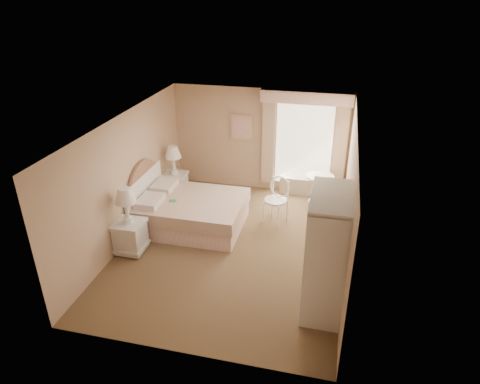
% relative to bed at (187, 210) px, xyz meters
% --- Properties ---
extents(room, '(4.21, 5.51, 2.51)m').
position_rel_bed_xyz_m(room, '(1.12, -0.57, 0.89)').
color(room, brown).
rests_on(room, ground).
extents(window, '(2.05, 0.22, 2.51)m').
position_rel_bed_xyz_m(window, '(2.17, 2.08, 0.98)').
color(window, white).
rests_on(window, room).
extents(framed_art, '(0.52, 0.04, 0.62)m').
position_rel_bed_xyz_m(framed_art, '(0.67, 2.14, 1.19)').
color(framed_art, tan).
rests_on(framed_art, room).
extents(bed, '(2.15, 1.68, 1.49)m').
position_rel_bed_xyz_m(bed, '(0.00, 0.00, 0.00)').
color(bed, '#DE9490').
rests_on(bed, room).
extents(nightstand_near, '(0.55, 0.55, 1.32)m').
position_rel_bed_xyz_m(nightstand_near, '(-0.72, -1.17, 0.14)').
color(nightstand_near, silver).
rests_on(nightstand_near, room).
extents(nightstand_far, '(0.53, 0.53, 1.28)m').
position_rel_bed_xyz_m(nightstand_far, '(-0.72, 1.19, 0.13)').
color(nightstand_far, silver).
rests_on(nightstand_far, room).
extents(round_table, '(0.64, 0.64, 0.67)m').
position_rel_bed_xyz_m(round_table, '(2.63, 1.72, 0.09)').
color(round_table, white).
rests_on(round_table, room).
extents(cafe_chair, '(0.62, 0.62, 1.00)m').
position_rel_bed_xyz_m(cafe_chair, '(1.80, 0.67, 0.22)').
color(cafe_chair, white).
rests_on(cafe_chair, room).
extents(armoire, '(0.59, 1.19, 1.98)m').
position_rel_bed_xyz_m(armoire, '(2.93, -1.85, 0.46)').
color(armoire, silver).
rests_on(armoire, room).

